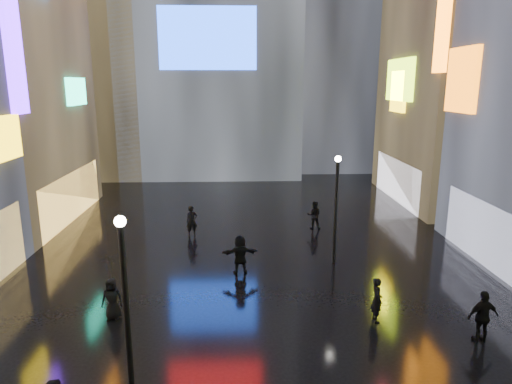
{
  "coord_description": "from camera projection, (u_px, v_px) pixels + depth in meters",
  "views": [
    {
      "loc": [
        -0.55,
        -2.29,
        8.41
      ],
      "look_at": [
        0.0,
        12.0,
        5.0
      ],
      "focal_mm": 32.0,
      "sensor_mm": 36.0,
      "label": 1
    }
  ],
  "objects": [
    {
      "name": "umbrella_2",
      "position": [
        110.0,
        267.0,
        16.29
      ],
      "size": [
        1.26,
        1.25,
        0.87
      ],
      "primitive_type": "imported",
      "rotation": [
        0.0,
        0.0,
        5.1
      ],
      "color": "black",
      "rests_on": "pedestrian_4"
    },
    {
      "name": "tower_flank_left",
      "position": [
        90.0,
        32.0,
        41.48
      ],
      "size": [
        10.0,
        10.0,
        26.0
      ],
      "primitive_type": "cube",
      "color": "black",
      "rests_on": "ground"
    },
    {
      "name": "lamp_far",
      "position": [
        336.0,
        203.0,
        21.33
      ],
      "size": [
        0.3,
        0.3,
        5.2
      ],
      "color": "black",
      "rests_on": "ground"
    },
    {
      "name": "pedestrian_6",
      "position": [
        192.0,
        221.0,
        25.6
      ],
      "size": [
        0.72,
        0.56,
        1.74
      ],
      "primitive_type": "imported",
      "rotation": [
        0.0,
        0.0,
        0.26
      ],
      "color": "black",
      "rests_on": "ground"
    },
    {
      "name": "pedestrian_5",
      "position": [
        240.0,
        255.0,
        20.54
      ],
      "size": [
        1.71,
        0.72,
        1.79
      ],
      "primitive_type": "imported",
      "rotation": [
        0.0,
        0.0,
        3.26
      ],
      "color": "black",
      "rests_on": "ground"
    },
    {
      "name": "lamp_near",
      "position": [
        126.0,
        299.0,
        11.9
      ],
      "size": [
        0.3,
        0.3,
        5.2
      ],
      "color": "black",
      "rests_on": "ground"
    },
    {
      "name": "pedestrian_7",
      "position": [
        314.0,
        215.0,
        26.9
      ],
      "size": [
        0.9,
        0.75,
        1.66
      ],
      "primitive_type": "imported",
      "rotation": [
        0.0,
        0.0,
        2.98
      ],
      "color": "black",
      "rests_on": "ground"
    },
    {
      "name": "ground",
      "position": [
        250.0,
        250.0,
        23.64
      ],
      "size": [
        140.0,
        140.0,
        0.0
      ],
      "primitive_type": "plane",
      "color": "black",
      "rests_on": "ground"
    },
    {
      "name": "pedestrian_4",
      "position": [
        112.0,
        299.0,
        16.58
      ],
      "size": [
        0.78,
        0.53,
        1.57
      ],
      "primitive_type": "imported",
      "rotation": [
        0.0,
        0.0,
        -0.04
      ],
      "color": "black",
      "rests_on": "ground"
    },
    {
      "name": "pedestrian_8",
      "position": [
        377.0,
        300.0,
        16.38
      ],
      "size": [
        0.45,
        0.64,
        1.67
      ],
      "primitive_type": "imported",
      "rotation": [
        0.0,
        0.0,
        1.65
      ],
      "color": "black",
      "rests_on": "ground"
    },
    {
      "name": "pedestrian_3",
      "position": [
        483.0,
        317.0,
        15.07
      ],
      "size": [
        1.09,
        0.53,
        1.81
      ],
      "primitive_type": "imported",
      "rotation": [
        0.0,
        0.0,
        3.23
      ],
      "color": "black",
      "rests_on": "ground"
    }
  ]
}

